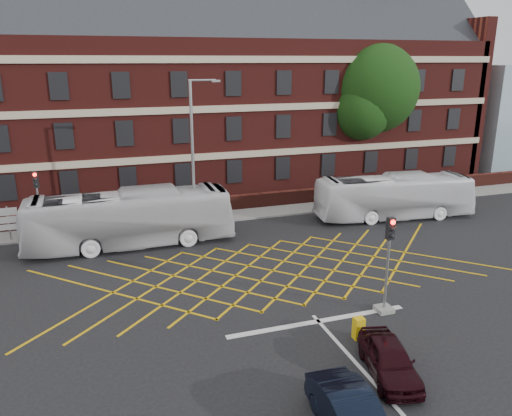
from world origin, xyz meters
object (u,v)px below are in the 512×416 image
object	(u,v)px
bus_left	(130,218)
deciduous_tree	(373,95)
traffic_light_near	(387,274)
direction_signs	(8,220)
bus_right	(394,197)
utility_cabinet	(359,328)
car_maroon	(389,359)
traffic_light_far	(40,213)
street_lamp	(195,185)

from	to	relation	value
bus_left	deciduous_tree	bearing A→B (deg)	-66.75
deciduous_tree	traffic_light_near	world-z (taller)	deciduous_tree
deciduous_tree	direction_signs	distance (m)	29.18
bus_right	traffic_light_near	bearing A→B (deg)	152.45
traffic_light_near	utility_cabinet	world-z (taller)	traffic_light_near
bus_left	car_maroon	world-z (taller)	bus_left
car_maroon	traffic_light_far	world-z (taller)	traffic_light_far
utility_cabinet	traffic_light_far	bearing A→B (deg)	128.45
traffic_light_far	utility_cabinet	size ratio (longest dim) A/B	4.81
bus_left	deciduous_tree	world-z (taller)	deciduous_tree
bus_left	street_lamp	size ratio (longest dim) A/B	1.26
car_maroon	deciduous_tree	distance (m)	29.04
bus_right	traffic_light_near	size ratio (longest dim) A/B	2.54
deciduous_tree	traffic_light_far	bearing A→B (deg)	-166.05
bus_right	car_maroon	distance (m)	18.55
deciduous_tree	traffic_light_far	world-z (taller)	deciduous_tree
bus_left	direction_signs	xyz separation A→B (m)	(-6.82, 2.85, -0.28)
traffic_light_far	deciduous_tree	bearing A→B (deg)	13.95
street_lamp	bus_right	bearing A→B (deg)	-2.58
car_maroon	deciduous_tree	size ratio (longest dim) A/B	0.30
traffic_light_near	bus_right	bearing A→B (deg)	55.25
direction_signs	traffic_light_near	bearing A→B (deg)	-41.46
street_lamp	direction_signs	bearing A→B (deg)	166.81
utility_cabinet	deciduous_tree	bearing A→B (deg)	58.62
traffic_light_far	direction_signs	bearing A→B (deg)	167.23
bus_left	utility_cabinet	distance (m)	15.30
bus_right	car_maroon	size ratio (longest dim) A/B	3.00
deciduous_tree	street_lamp	size ratio (longest dim) A/B	1.27
bus_right	street_lamp	world-z (taller)	street_lamp
traffic_light_far	car_maroon	bearing A→B (deg)	-55.87
bus_left	car_maroon	distance (m)	17.34
car_maroon	street_lamp	world-z (taller)	street_lamp
deciduous_tree	utility_cabinet	bearing A→B (deg)	-121.38
traffic_light_far	direction_signs	size ratio (longest dim) A/B	1.94
traffic_light_far	utility_cabinet	world-z (taller)	traffic_light_far
car_maroon	direction_signs	distance (m)	23.32
direction_signs	utility_cabinet	bearing A→B (deg)	-48.45
utility_cabinet	street_lamp	bearing A→B (deg)	104.59
direction_signs	utility_cabinet	size ratio (longest dim) A/B	2.48
bus_right	deciduous_tree	distance (m)	11.58
bus_left	street_lamp	bearing A→B (deg)	-84.94
bus_left	direction_signs	size ratio (longest dim) A/B	5.40
car_maroon	traffic_light_far	size ratio (longest dim) A/B	0.85
street_lamp	direction_signs	size ratio (longest dim) A/B	4.28
bus_left	traffic_light_near	distance (m)	15.17
deciduous_tree	direction_signs	xyz separation A→B (m)	(-27.84, -6.05, -6.27)
bus_right	deciduous_tree	world-z (taller)	deciduous_tree
traffic_light_near	direction_signs	world-z (taller)	traffic_light_near
traffic_light_far	utility_cabinet	distance (m)	20.12
car_maroon	utility_cabinet	xyz separation A→B (m)	(0.19, 2.41, -0.17)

